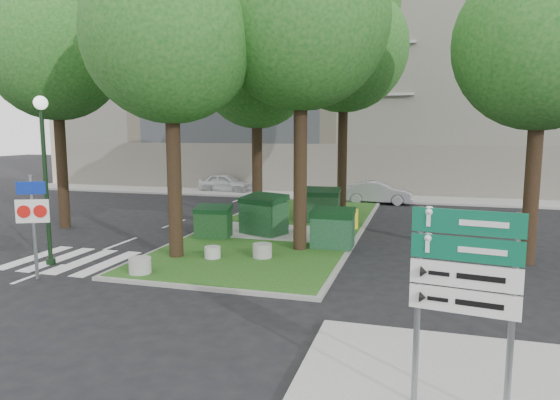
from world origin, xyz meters
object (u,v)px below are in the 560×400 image
(tree_median_mid, at_px, (259,59))
(tree_median_far, at_px, (347,35))
(bollard_mid, at_px, (213,252))
(tree_median_near_left, at_px, (173,18))
(dumpster_a, at_px, (213,222))
(dumpster_c, at_px, (321,205))
(tree_street_left, at_px, (57,39))
(tree_median_near_right, at_px, (304,3))
(dumpster_d, at_px, (333,228))
(traffic_sign_pole, at_px, (33,213))
(street_lamp, at_px, (44,160))
(bollard_left, at_px, (140,265))
(directional_sign, at_px, (465,280))
(bollard_right, at_px, (262,251))
(car_silver, at_px, (378,192))
(litter_bin, at_px, (353,219))
(car_white, at_px, (226,183))
(dumpster_b, at_px, (264,215))
(tree_street_right, at_px, (546,26))

(tree_median_mid, distance_m, tree_median_far, 4.59)
(bollard_mid, bearing_deg, tree_median_near_left, -178.61)
(dumpster_a, relative_size, dumpster_c, 0.85)
(tree_street_left, distance_m, bollard_mid, 11.48)
(tree_median_near_right, relative_size, dumpster_d, 7.88)
(tree_median_near_left, bearing_deg, traffic_sign_pole, -132.81)
(street_lamp, bearing_deg, tree_median_mid, 63.78)
(tree_median_near_right, bearing_deg, bollard_left, -131.97)
(dumpster_a, height_order, directional_sign, directional_sign)
(tree_median_near_left, relative_size, bollard_right, 17.69)
(car_silver, bearing_deg, tree_median_near_left, 160.57)
(litter_bin, distance_m, car_white, 14.38)
(tree_median_far, height_order, traffic_sign_pole, tree_median_far)
(bollard_right, distance_m, car_white, 17.77)
(dumpster_b, distance_m, car_white, 14.22)
(tree_median_mid, bearing_deg, tree_street_right, -21.80)
(tree_median_near_left, bearing_deg, tree_median_far, 68.72)
(tree_median_near_left, bearing_deg, dumpster_c, 66.49)
(car_white, bearing_deg, bollard_left, -160.13)
(dumpster_d, relative_size, car_silver, 0.38)
(tree_street_left, height_order, dumpster_a, tree_street_left)
(dumpster_a, bearing_deg, tree_median_far, 52.61)
(tree_median_near_left, bearing_deg, litter_bin, 52.38)
(dumpster_c, distance_m, car_white, 12.53)
(bollard_right, relative_size, bollard_mid, 1.20)
(bollard_left, bearing_deg, tree_street_right, 23.17)
(dumpster_c, xyz_separation_m, bollard_mid, (-1.99, -7.08, -0.53))
(dumpster_d, bearing_deg, car_silver, 86.44)
(tree_median_mid, height_order, dumpster_d, tree_median_mid)
(tree_median_mid, bearing_deg, directional_sign, -61.27)
(tree_median_near_right, height_order, litter_bin, tree_median_near_right)
(bollard_mid, height_order, directional_sign, directional_sign)
(street_lamp, distance_m, directional_sign, 12.58)
(tree_street_left, height_order, street_lamp, tree_street_left)
(bollard_right, bearing_deg, bollard_left, -136.33)
(tree_street_left, relative_size, street_lamp, 2.19)
(dumpster_b, relative_size, dumpster_d, 1.34)
(litter_bin, relative_size, car_white, 0.22)
(dumpster_c, height_order, dumpster_d, dumpster_c)
(tree_median_near_left, height_order, dumpster_c, tree_median_near_left)
(dumpster_c, xyz_separation_m, street_lamp, (-6.59, -8.73, 2.33))
(litter_bin, height_order, directional_sign, directional_sign)
(tree_median_mid, xyz_separation_m, litter_bin, (4.11, -0.52, -6.47))
(tree_median_near_left, relative_size, bollard_left, 17.36)
(tree_median_near_right, bearing_deg, dumpster_c, 94.55)
(tree_median_far, xyz_separation_m, tree_street_right, (6.80, -7.00, -1.34))
(bollard_left, xyz_separation_m, bollard_right, (2.71, 2.58, -0.00))
(dumpster_a, height_order, traffic_sign_pole, traffic_sign_pole)
(dumpster_c, xyz_separation_m, bollard_right, (-0.54, -6.58, -0.50))
(bollard_left, distance_m, car_white, 19.26)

